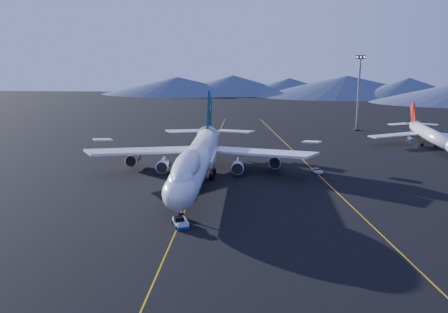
# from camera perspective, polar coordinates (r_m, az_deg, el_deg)

# --- Properties ---
(ground) EXTENTS (500.00, 500.00, 0.00)m
(ground) POSITION_cam_1_polar(r_m,az_deg,el_deg) (121.08, -3.05, -2.93)
(ground) COLOR black
(ground) RESTS_ON ground
(taxiway_line_main) EXTENTS (0.25, 220.00, 0.01)m
(taxiway_line_main) POSITION_cam_1_polar(r_m,az_deg,el_deg) (121.08, -3.05, -2.93)
(taxiway_line_main) COLOR gold
(taxiway_line_main) RESTS_ON ground
(taxiway_line_side) EXTENTS (28.08, 198.09, 0.01)m
(taxiway_line_side) POSITION_cam_1_polar(r_m,az_deg,el_deg) (130.97, 10.63, -1.95)
(taxiway_line_side) COLOR gold
(taxiway_line_side) RESTS_ON ground
(boeing_747) EXTENTS (59.62, 72.43, 19.37)m
(boeing_747) POSITION_cam_1_polar(r_m,az_deg,el_deg) (119.72, -3.08, -0.24)
(boeing_747) COLOR silver
(boeing_747) RESTS_ON ground
(pushback_tug) EXTENTS (3.76, 5.02, 1.96)m
(pushback_tug) POSITION_cam_1_polar(r_m,az_deg,el_deg) (91.84, -4.97, -7.59)
(pushback_tug) COLOR silver
(pushback_tug) RESTS_ON ground
(second_jet) EXTENTS (39.77, 44.93, 12.79)m
(second_jet) POSITION_cam_1_polar(r_m,az_deg,el_deg) (177.08, 22.49, 2.30)
(second_jet) COLOR silver
(second_jet) RESTS_ON ground
(service_van) EXTENTS (3.16, 4.87, 1.25)m
(service_van) POSITION_cam_1_polar(r_m,az_deg,el_deg) (131.62, 10.59, -1.60)
(service_van) COLOR white
(service_van) RESTS_ON ground
(floodlight_mast) EXTENTS (3.58, 2.69, 28.98)m
(floodlight_mast) POSITION_cam_1_polar(r_m,az_deg,el_deg) (201.85, 15.12, 7.04)
(floodlight_mast) COLOR black
(floodlight_mast) RESTS_ON ground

